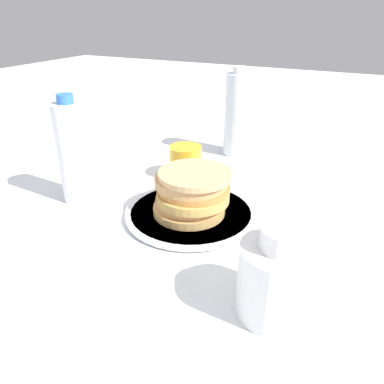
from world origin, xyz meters
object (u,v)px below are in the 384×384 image
(pancake_stack, at_px, (192,192))
(cream_jug, at_px, (278,277))
(juice_glass, at_px, (186,162))
(water_bottle_far, at_px, (237,115))
(water_bottle_near, at_px, (73,153))
(plate, at_px, (192,213))

(pancake_stack, height_order, cream_jug, cream_jug)
(pancake_stack, bearing_deg, juice_glass, 121.09)
(pancake_stack, height_order, water_bottle_far, water_bottle_far)
(juice_glass, relative_size, water_bottle_far, 0.34)
(water_bottle_near, bearing_deg, cream_jug, -16.66)
(plate, relative_size, juice_glass, 3.25)
(pancake_stack, xyz_separation_m, water_bottle_near, (-0.25, -0.04, 0.05))
(plate, xyz_separation_m, juice_glass, (-0.10, 0.16, 0.03))
(cream_jug, distance_m, water_bottle_near, 0.49)
(water_bottle_far, bearing_deg, pancake_stack, -82.72)
(juice_glass, bearing_deg, water_bottle_near, -127.44)
(plate, xyz_separation_m, water_bottle_near, (-0.25, -0.04, 0.10))
(plate, relative_size, pancake_stack, 1.72)
(pancake_stack, bearing_deg, water_bottle_far, 97.28)
(juice_glass, distance_m, cream_jug, 0.46)
(plate, relative_size, water_bottle_far, 1.09)
(cream_jug, xyz_separation_m, water_bottle_far, (-0.26, 0.55, 0.05))
(plate, distance_m, pancake_stack, 0.05)
(pancake_stack, bearing_deg, water_bottle_near, -171.15)
(plate, height_order, juice_glass, juice_glass)
(plate, height_order, pancake_stack, pancake_stack)
(pancake_stack, relative_size, cream_jug, 1.13)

